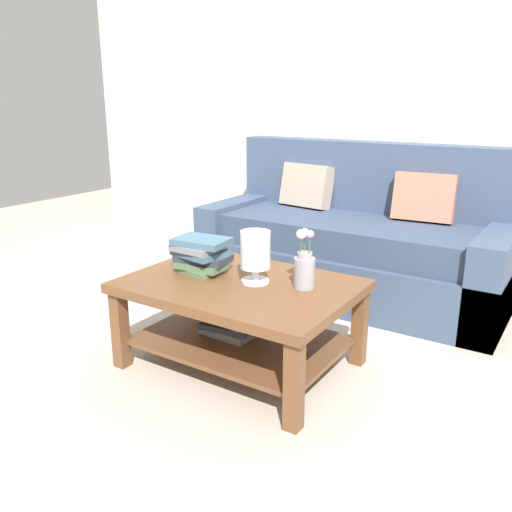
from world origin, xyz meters
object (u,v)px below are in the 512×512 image
couch (355,244)px  coffee_table (240,306)px  glass_hurricane_vase (255,252)px  flower_pitcher (304,267)px  book_stack_main (201,254)px

couch → coffee_table: 1.35m
glass_hurricane_vase → flower_pitcher: flower_pitcher is taller
book_stack_main → flower_pitcher: (0.58, 0.08, 0.01)m
couch → coffee_table: (-0.07, -1.35, -0.03)m
book_stack_main → glass_hurricane_vase: 0.34m
couch → flower_pitcher: couch is taller
book_stack_main → glass_hurricane_vase: bearing=3.1°
book_stack_main → flower_pitcher: flower_pitcher is taller
flower_pitcher → coffee_table: bearing=-162.7°
coffee_table → book_stack_main: size_ratio=3.66×
book_stack_main → flower_pitcher: 0.59m
book_stack_main → glass_hurricane_vase: glass_hurricane_vase is taller
flower_pitcher → glass_hurricane_vase: bearing=-165.1°
couch → glass_hurricane_vase: (0.01, -1.32, 0.26)m
glass_hurricane_vase → book_stack_main: bearing=-176.9°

